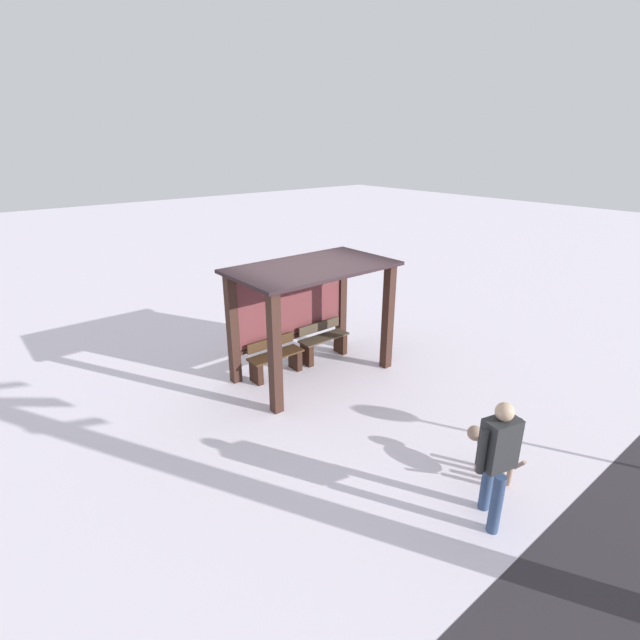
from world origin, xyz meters
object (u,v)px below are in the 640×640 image
(bench_center_inside, at_px, (323,342))
(dog, at_px, (492,450))
(bus_shelter, at_px, (306,297))
(bench_left_inside, at_px, (275,359))
(person_walking, at_px, (498,455))

(bench_center_inside, bearing_deg, dog, -98.10)
(bus_shelter, height_order, bench_left_inside, bus_shelter)
(dog, bearing_deg, bench_center_inside, 81.90)
(bus_shelter, distance_m, person_walking, 4.69)
(bench_center_inside, bearing_deg, bus_shelter, -162.14)
(bench_left_inside, xyz_separation_m, dog, (0.60, -4.34, 0.07))
(bench_left_inside, distance_m, person_walking, 4.82)
(bench_center_inside, bearing_deg, person_walking, -105.74)
(bus_shelter, xyz_separation_m, bench_center_inside, (0.61, 0.20, -1.20))
(bench_left_inside, relative_size, bench_center_inside, 1.00)
(bench_left_inside, xyz_separation_m, person_walking, (-0.13, -4.78, 0.61))
(bench_left_inside, height_order, dog, bench_left_inside)
(bench_left_inside, bearing_deg, dog, -82.10)
(bus_shelter, relative_size, dog, 3.22)
(dog, bearing_deg, bus_shelter, 89.90)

